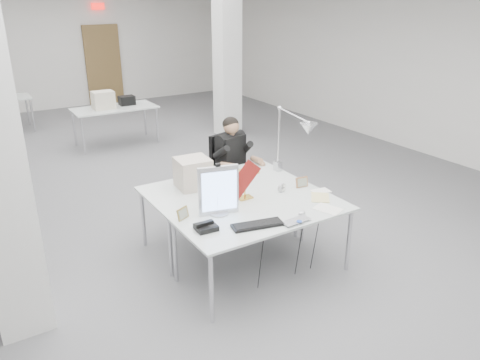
# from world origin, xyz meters

# --- Properties ---
(room_shell) EXTENTS (10.04, 14.04, 3.24)m
(room_shell) POSITION_xyz_m (0.04, 0.13, 1.69)
(room_shell) COLOR #5B5A5D
(room_shell) RESTS_ON ground
(desk_main) EXTENTS (1.80, 0.90, 0.02)m
(desk_main) POSITION_xyz_m (0.00, -2.50, 0.74)
(desk_main) COLOR silver
(desk_main) RESTS_ON room_shell
(desk_second) EXTENTS (1.80, 0.90, 0.02)m
(desk_second) POSITION_xyz_m (0.00, -1.60, 0.74)
(desk_second) COLOR silver
(desk_second) RESTS_ON room_shell
(bg_desk_a) EXTENTS (1.60, 0.80, 0.02)m
(bg_desk_a) POSITION_xyz_m (0.20, 3.00, 0.74)
(bg_desk_a) COLOR silver
(bg_desk_a) RESTS_ON room_shell
(office_chair) EXTENTS (0.69, 0.69, 1.14)m
(office_chair) POSITION_xyz_m (0.55, -0.88, 0.57)
(office_chair) COLOR black
(office_chair) RESTS_ON room_shell
(seated_person) EXTENTS (0.56, 0.64, 0.81)m
(seated_person) POSITION_xyz_m (0.55, -0.93, 0.90)
(seated_person) COLOR black
(seated_person) RESTS_ON office_chair
(monitor) EXTENTS (0.41, 0.14, 0.51)m
(monitor) POSITION_xyz_m (-0.41, -2.28, 1.01)
(monitor) COLOR silver
(monitor) RESTS_ON desk_main
(pennant) EXTENTS (0.43, 0.06, 0.46)m
(pennant) POSITION_xyz_m (-0.16, -2.32, 1.06)
(pennant) COLOR maroon
(pennant) RESTS_ON monitor
(keyboard) EXTENTS (0.52, 0.27, 0.02)m
(keyboard) POSITION_xyz_m (-0.23, -2.72, 0.77)
(keyboard) COLOR black
(keyboard) RESTS_ON desk_main
(laptop) EXTENTS (0.31, 0.21, 0.02)m
(laptop) POSITION_xyz_m (0.13, -2.90, 0.77)
(laptop) COLOR silver
(laptop) RESTS_ON desk_main
(mouse) EXTENTS (0.10, 0.08, 0.03)m
(mouse) POSITION_xyz_m (0.29, -2.74, 0.77)
(mouse) COLOR silver
(mouse) RESTS_ON desk_main
(bankers_lamp) EXTENTS (0.28, 0.13, 0.30)m
(bankers_lamp) POSITION_xyz_m (0.02, -2.10, 0.91)
(bankers_lamp) COLOR gold
(bankers_lamp) RESTS_ON desk_main
(desk_phone) EXTENTS (0.21, 0.19, 0.05)m
(desk_phone) POSITION_xyz_m (-0.69, -2.52, 0.78)
(desk_phone) COLOR black
(desk_phone) RESTS_ON desk_main
(picture_frame_left) EXTENTS (0.15, 0.10, 0.12)m
(picture_frame_left) POSITION_xyz_m (-0.77, -2.20, 0.81)
(picture_frame_left) COLOR #9D8443
(picture_frame_left) RESTS_ON desk_main
(picture_frame_right) EXTENTS (0.16, 0.06, 0.12)m
(picture_frame_right) POSITION_xyz_m (0.75, -2.17, 0.82)
(picture_frame_right) COLOR #A56F47
(picture_frame_right) RESTS_ON desk_main
(desk_clock) EXTENTS (0.11, 0.06, 0.11)m
(desk_clock) POSITION_xyz_m (0.47, -2.16, 0.81)
(desk_clock) COLOR #ABABB0
(desk_clock) RESTS_ON desk_main
(paper_stack_a) EXTENTS (0.27, 0.32, 0.01)m
(paper_stack_a) POSITION_xyz_m (0.60, -2.79, 0.76)
(paper_stack_a) COLOR silver
(paper_stack_a) RESTS_ON desk_main
(paper_stack_b) EXTENTS (0.32, 0.33, 0.01)m
(paper_stack_b) POSITION_xyz_m (0.72, -2.53, 0.76)
(paper_stack_b) COLOR #D2C27D
(paper_stack_b) RESTS_ON desk_main
(paper_stack_c) EXTENTS (0.22, 0.17, 0.01)m
(paper_stack_c) POSITION_xyz_m (0.85, -2.39, 0.76)
(paper_stack_c) COLOR white
(paper_stack_c) RESTS_ON desk_main
(beige_monitor) EXTENTS (0.39, 0.37, 0.34)m
(beige_monitor) POSITION_xyz_m (-0.31, -1.51, 0.93)
(beige_monitor) COLOR #BDAF9D
(beige_monitor) RESTS_ON desk_second
(architect_lamp) EXTENTS (0.28, 0.68, 0.86)m
(architect_lamp) POSITION_xyz_m (0.83, -1.84, 1.19)
(architect_lamp) COLOR silver
(architect_lamp) RESTS_ON desk_second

